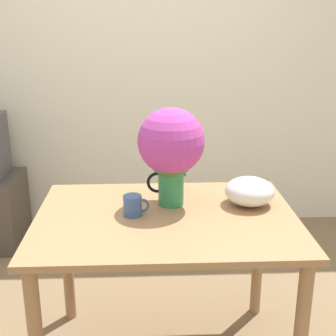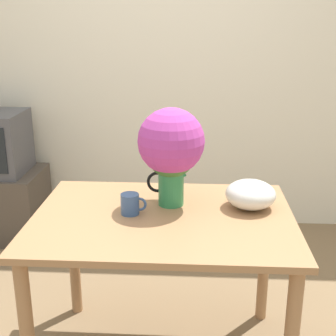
# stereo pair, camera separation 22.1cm
# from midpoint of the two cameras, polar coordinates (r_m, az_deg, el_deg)

# --- Properties ---
(wall_back) EXTENTS (8.00, 0.05, 2.60)m
(wall_back) POSITION_cam_midpoint_polar(r_m,az_deg,el_deg) (3.70, -4.97, 12.42)
(wall_back) COLOR #EDE5CC
(wall_back) RESTS_ON ground_plane
(table) EXTENTS (1.19, 0.87, 0.79)m
(table) POSITION_cam_midpoint_polar(r_m,az_deg,el_deg) (2.19, -3.13, -8.70)
(table) COLOR #A3754C
(table) RESTS_ON ground_plane
(flower_vase) EXTENTS (0.31, 0.31, 0.47)m
(flower_vase) POSITION_cam_midpoint_polar(r_m,az_deg,el_deg) (2.18, -2.53, 2.48)
(flower_vase) COLOR #2D844C
(flower_vase) RESTS_ON table
(coffee_mug) EXTENTS (0.12, 0.08, 0.10)m
(coffee_mug) POSITION_cam_midpoint_polar(r_m,az_deg,el_deg) (2.14, -7.22, -4.61)
(coffee_mug) COLOR #385689
(coffee_mug) RESTS_ON table
(white_bowl) EXTENTS (0.24, 0.24, 0.13)m
(white_bowl) POSITION_cam_midpoint_polar(r_m,az_deg,el_deg) (2.26, 7.18, -2.88)
(white_bowl) COLOR silver
(white_bowl) RESTS_ON table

